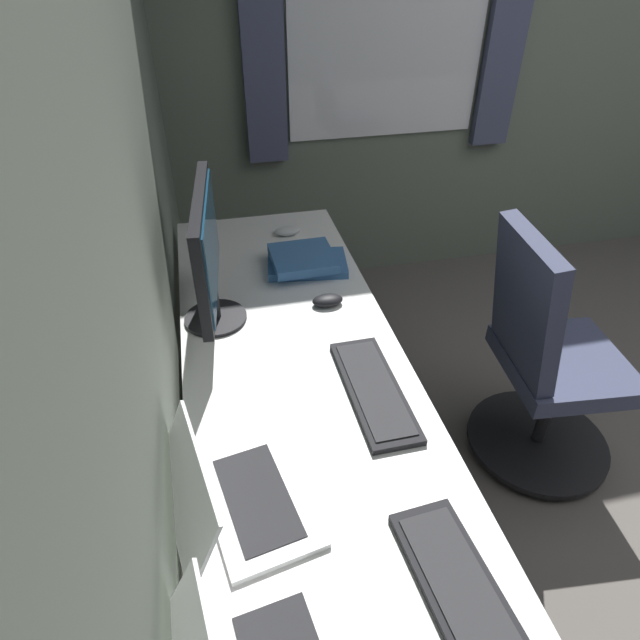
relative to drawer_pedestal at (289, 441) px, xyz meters
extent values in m
cube|color=slate|center=(-0.49, 0.37, 0.95)|extent=(4.73, 0.10, 2.60)
cube|color=slate|center=(1.63, -1.96, 0.95)|extent=(0.10, 5.17, 2.60)
cube|color=white|center=(-0.14, -0.03, 0.37)|extent=(2.20, 0.65, 0.03)
cylinder|color=silver|center=(0.89, -0.29, 0.00)|extent=(0.05, 0.05, 0.70)
cylinder|color=silver|center=(0.89, 0.24, 0.00)|extent=(0.05, 0.05, 0.70)
cube|color=white|center=(0.00, 0.00, 0.00)|extent=(0.40, 0.50, 0.69)
cube|color=silver|center=(0.00, -0.25, 0.00)|extent=(0.37, 0.01, 0.61)
cylinder|color=black|center=(0.22, 0.19, 0.39)|extent=(0.20, 0.20, 0.01)
cylinder|color=black|center=(0.22, 0.19, 0.44)|extent=(0.04, 0.04, 0.10)
cube|color=black|center=(0.22, 0.19, 0.65)|extent=(0.52, 0.08, 0.32)
cube|color=navy|center=(0.23, 0.17, 0.65)|extent=(0.48, 0.05, 0.28)
cube|color=white|center=(-0.48, 0.14, 0.39)|extent=(0.37, 0.27, 0.01)
cube|color=#262628|center=(-0.48, 0.14, 0.40)|extent=(0.29, 0.18, 0.00)
cube|color=white|center=(-0.51, 0.29, 0.49)|extent=(0.34, 0.14, 0.19)
cube|color=#19234C|center=(-0.51, 0.29, 0.49)|extent=(0.31, 0.12, 0.16)
cube|color=black|center=(-0.21, -0.21, 0.39)|extent=(0.42, 0.14, 0.02)
cube|color=#2D2D30|center=(-0.21, -0.21, 0.40)|extent=(0.38, 0.12, 0.00)
cube|color=black|center=(-0.80, -0.21, 0.39)|extent=(0.43, 0.17, 0.02)
cube|color=#2D2D30|center=(-0.80, -0.21, 0.40)|extent=(0.39, 0.14, 0.00)
ellipsoid|color=black|center=(0.23, -0.19, 0.40)|extent=(0.06, 0.10, 0.03)
ellipsoid|color=silver|center=(0.75, -0.14, 0.40)|extent=(0.06, 0.10, 0.03)
cube|color=#38669E|center=(0.48, -0.17, 0.40)|extent=(0.23, 0.31, 0.03)
cube|color=#38669E|center=(0.47, -0.15, 0.43)|extent=(0.23, 0.23, 0.03)
cube|color=#383D56|center=(0.04, -1.04, 0.11)|extent=(0.48, 0.46, 0.07)
cube|color=#383D56|center=(0.06, -0.83, 0.40)|extent=(0.41, 0.17, 0.50)
cylinder|color=black|center=(0.04, -1.04, -0.10)|extent=(0.05, 0.05, 0.37)
cylinder|color=black|center=(0.04, -1.04, -0.31)|extent=(0.56, 0.56, 0.03)
camera|label=1|loc=(-1.23, 0.17, 1.43)|focal=30.51mm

